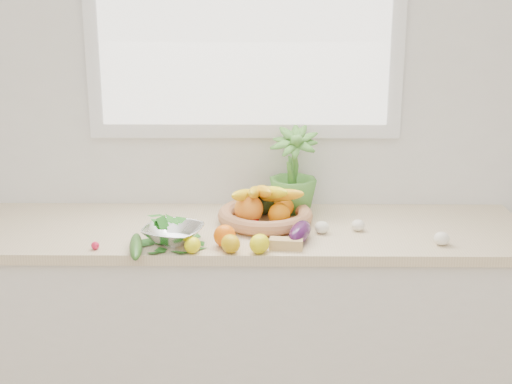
{
  "coord_description": "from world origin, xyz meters",
  "views": [
    {
      "loc": [
        0.08,
        -0.71,
        1.84
      ],
      "look_at": [
        0.05,
        1.93,
        1.05
      ],
      "focal_mm": 50.0,
      "sensor_mm": 36.0,
      "label": 1
    }
  ],
  "objects_px": {
    "cucumber": "(136,246)",
    "apple": "(250,218)",
    "colander_with_spinach": "(173,229)",
    "eggplant": "(300,232)",
    "fruit_basket": "(264,210)",
    "potted_herb": "(293,171)"
  },
  "relations": [
    {
      "from": "cucumber",
      "to": "apple",
      "type": "bearing_deg",
      "value": 35.0
    },
    {
      "from": "potted_herb",
      "to": "fruit_basket",
      "type": "xyz_separation_m",
      "value": [
        -0.12,
        -0.12,
        -0.13
      ]
    },
    {
      "from": "eggplant",
      "to": "cucumber",
      "type": "relative_size",
      "value": 0.74
    },
    {
      "from": "apple",
      "to": "cucumber",
      "type": "relative_size",
      "value": 0.28
    },
    {
      "from": "cucumber",
      "to": "potted_herb",
      "type": "height_order",
      "value": "potted_herb"
    },
    {
      "from": "apple",
      "to": "eggplant",
      "type": "distance_m",
      "value": 0.25
    },
    {
      "from": "eggplant",
      "to": "fruit_basket",
      "type": "height_order",
      "value": "fruit_basket"
    },
    {
      "from": "fruit_basket",
      "to": "colander_with_spinach",
      "type": "relative_size",
      "value": 1.69
    },
    {
      "from": "potted_herb",
      "to": "colander_with_spinach",
      "type": "relative_size",
      "value": 1.33
    },
    {
      "from": "colander_with_spinach",
      "to": "apple",
      "type": "bearing_deg",
      "value": 35.08
    },
    {
      "from": "apple",
      "to": "potted_herb",
      "type": "distance_m",
      "value": 0.28
    },
    {
      "from": "cucumber",
      "to": "fruit_basket",
      "type": "relative_size",
      "value": 0.55
    },
    {
      "from": "potted_herb",
      "to": "fruit_basket",
      "type": "distance_m",
      "value": 0.22
    },
    {
      "from": "cucumber",
      "to": "colander_with_spinach",
      "type": "height_order",
      "value": "colander_with_spinach"
    },
    {
      "from": "apple",
      "to": "fruit_basket",
      "type": "distance_m",
      "value": 0.07
    },
    {
      "from": "cucumber",
      "to": "fruit_basket",
      "type": "xyz_separation_m",
      "value": [
        0.46,
        0.33,
        0.03
      ]
    },
    {
      "from": "apple",
      "to": "fruit_basket",
      "type": "height_order",
      "value": "fruit_basket"
    },
    {
      "from": "potted_herb",
      "to": "apple",
      "type": "bearing_deg",
      "value": -136.53
    },
    {
      "from": "apple",
      "to": "colander_with_spinach",
      "type": "height_order",
      "value": "colander_with_spinach"
    },
    {
      "from": "eggplant",
      "to": "colander_with_spinach",
      "type": "height_order",
      "value": "colander_with_spinach"
    },
    {
      "from": "potted_herb",
      "to": "cucumber",
      "type": "bearing_deg",
      "value": -142.23
    },
    {
      "from": "cucumber",
      "to": "colander_with_spinach",
      "type": "xyz_separation_m",
      "value": [
        0.12,
        0.09,
        0.03
      ]
    }
  ]
}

